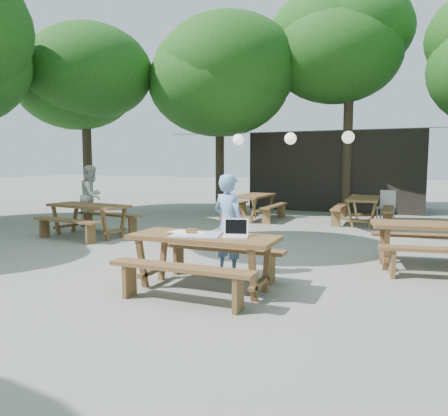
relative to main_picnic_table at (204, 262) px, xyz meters
name	(u,v)px	position (x,y,z in m)	size (l,w,h in m)	color
ground	(208,268)	(-0.46, 1.12, -0.39)	(80.00, 80.00, 0.00)	slate
pavilion	(338,171)	(0.04, 11.62, 1.01)	(6.00, 3.00, 2.80)	black
main_picnic_table	(204,262)	(0.00, 0.00, 0.00)	(2.00, 1.58, 0.75)	brown
picnic_table_nw	(89,220)	(-4.33, 2.84, 0.00)	(2.09, 1.82, 0.75)	brown
picnic_table_ne	(437,246)	(2.97, 2.45, 0.00)	(2.13, 1.87, 0.75)	brown
picnic_table_far_w	(254,207)	(-1.78, 7.16, 0.00)	(1.60, 2.01, 0.75)	brown
picnic_table_far_e	(363,210)	(1.36, 7.45, 0.00)	(1.63, 2.02, 0.75)	brown
woman	(229,225)	(0.00, 0.89, 0.39)	(0.57, 0.37, 1.55)	#749CD4
second_person	(92,195)	(-5.47, 4.31, 0.44)	(0.80, 0.62, 1.65)	silver
plastic_chair	(386,212)	(1.91, 8.39, -0.13)	(0.52, 0.52, 0.90)	silver
laptop	(236,232)	(0.44, 0.06, 0.42)	(0.39, 0.34, 0.24)	white
tabletop_clutter	(194,234)	(-0.14, 0.01, 0.37)	(0.83, 0.70, 0.08)	blue
paper_lanterns	(291,138)	(-0.65, 7.12, 2.02)	(9.00, 0.34, 0.38)	black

